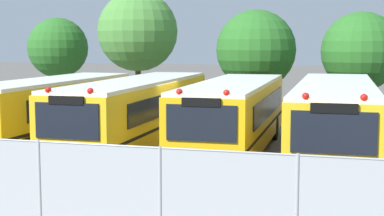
{
  "coord_description": "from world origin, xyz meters",
  "views": [
    {
      "loc": [
        6.06,
        -20.22,
        4.0
      ],
      "look_at": [
        0.3,
        0.0,
        1.6
      ],
      "focal_mm": 54.51,
      "sensor_mm": 36.0,
      "label": 1
    }
  ],
  "objects_px": {
    "school_bus_1": "(138,111)",
    "tree_3": "(361,52)",
    "tree_0": "(58,48)",
    "tree_1": "(139,31)",
    "school_bus_0": "(52,109)",
    "school_bus_3": "(335,118)",
    "school_bus_2": "(234,114)",
    "tree_2": "(254,50)"
  },
  "relations": [
    {
      "from": "tree_2",
      "to": "tree_0",
      "type": "bearing_deg",
      "value": 169.93
    },
    {
      "from": "school_bus_2",
      "to": "tree_3",
      "type": "relative_size",
      "value": 1.92
    },
    {
      "from": "tree_1",
      "to": "school_bus_0",
      "type": "bearing_deg",
      "value": -89.55
    },
    {
      "from": "school_bus_0",
      "to": "school_bus_2",
      "type": "relative_size",
      "value": 0.97
    },
    {
      "from": "school_bus_0",
      "to": "tree_3",
      "type": "xyz_separation_m",
      "value": [
        11.51,
        9.09,
        2.08
      ]
    },
    {
      "from": "tree_2",
      "to": "school_bus_3",
      "type": "bearing_deg",
      "value": -64.77
    },
    {
      "from": "tree_1",
      "to": "tree_3",
      "type": "xyz_separation_m",
      "value": [
        11.58,
        -0.55,
        -1.1
      ]
    },
    {
      "from": "tree_0",
      "to": "school_bus_0",
      "type": "bearing_deg",
      "value": -62.64
    },
    {
      "from": "school_bus_3",
      "to": "tree_2",
      "type": "height_order",
      "value": "tree_2"
    },
    {
      "from": "tree_0",
      "to": "tree_3",
      "type": "relative_size",
      "value": 1.0
    },
    {
      "from": "school_bus_2",
      "to": "tree_1",
      "type": "bearing_deg",
      "value": -53.99
    },
    {
      "from": "school_bus_3",
      "to": "school_bus_2",
      "type": "bearing_deg",
      "value": -6.89
    },
    {
      "from": "tree_0",
      "to": "tree_1",
      "type": "xyz_separation_m",
      "value": [
        5.86,
        -1.82,
        1.0
      ]
    },
    {
      "from": "school_bus_0",
      "to": "school_bus_3",
      "type": "relative_size",
      "value": 0.86
    },
    {
      "from": "school_bus_1",
      "to": "school_bus_2",
      "type": "relative_size",
      "value": 1.1
    },
    {
      "from": "school_bus_0",
      "to": "tree_1",
      "type": "height_order",
      "value": "tree_1"
    },
    {
      "from": "school_bus_1",
      "to": "tree_3",
      "type": "height_order",
      "value": "tree_3"
    },
    {
      "from": "school_bus_0",
      "to": "school_bus_1",
      "type": "height_order",
      "value": "school_bus_1"
    },
    {
      "from": "school_bus_3",
      "to": "tree_2",
      "type": "distance_m",
      "value": 10.61
    },
    {
      "from": "school_bus_0",
      "to": "school_bus_2",
      "type": "height_order",
      "value": "school_bus_2"
    },
    {
      "from": "school_bus_2",
      "to": "tree_3",
      "type": "height_order",
      "value": "tree_3"
    },
    {
      "from": "tree_3",
      "to": "tree_0",
      "type": "bearing_deg",
      "value": 172.26
    },
    {
      "from": "school_bus_2",
      "to": "school_bus_3",
      "type": "bearing_deg",
      "value": 173.13
    },
    {
      "from": "school_bus_3",
      "to": "tree_1",
      "type": "relative_size",
      "value": 1.75
    },
    {
      "from": "school_bus_1",
      "to": "school_bus_2",
      "type": "height_order",
      "value": "school_bus_1"
    },
    {
      "from": "school_bus_0",
      "to": "school_bus_1",
      "type": "xyz_separation_m",
      "value": [
        3.56,
        0.03,
        0.02
      ]
    },
    {
      "from": "tree_1",
      "to": "tree_3",
      "type": "bearing_deg",
      "value": -2.7
    },
    {
      "from": "school_bus_2",
      "to": "tree_2",
      "type": "height_order",
      "value": "tree_2"
    },
    {
      "from": "school_bus_3",
      "to": "tree_0",
      "type": "distance_m",
      "value": 20.39
    },
    {
      "from": "school_bus_1",
      "to": "tree_0",
      "type": "distance_m",
      "value": 15.02
    },
    {
      "from": "school_bus_2",
      "to": "tree_2",
      "type": "relative_size",
      "value": 1.86
    },
    {
      "from": "school_bus_1",
      "to": "school_bus_3",
      "type": "height_order",
      "value": "school_bus_3"
    },
    {
      "from": "school_bus_2",
      "to": "tree_0",
      "type": "bearing_deg",
      "value": -42.22
    },
    {
      "from": "school_bus_3",
      "to": "tree_0",
      "type": "height_order",
      "value": "tree_0"
    },
    {
      "from": "tree_2",
      "to": "tree_3",
      "type": "distance_m",
      "value": 5.22
    },
    {
      "from": "school_bus_1",
      "to": "tree_0",
      "type": "bearing_deg",
      "value": -51.05
    },
    {
      "from": "school_bus_2",
      "to": "tree_1",
      "type": "height_order",
      "value": "tree_1"
    },
    {
      "from": "school_bus_0",
      "to": "school_bus_2",
      "type": "bearing_deg",
      "value": -176.88
    },
    {
      "from": "school_bus_3",
      "to": "tree_0",
      "type": "relative_size",
      "value": 2.16
    },
    {
      "from": "tree_1",
      "to": "tree_3",
      "type": "height_order",
      "value": "tree_1"
    },
    {
      "from": "school_bus_2",
      "to": "school_bus_1",
      "type": "bearing_deg",
      "value": 1.47
    },
    {
      "from": "school_bus_3",
      "to": "tree_0",
      "type": "xyz_separation_m",
      "value": [
        -16.65,
        11.57,
        2.15
      ]
    }
  ]
}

